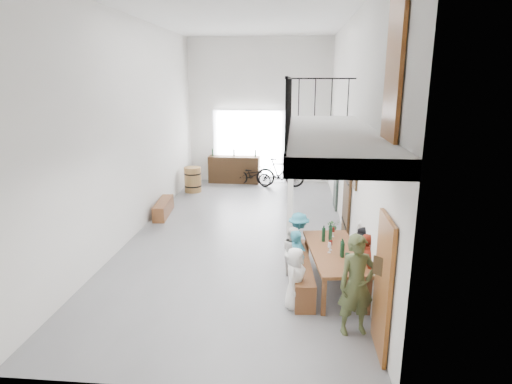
# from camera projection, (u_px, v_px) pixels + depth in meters

# --- Properties ---
(floor) EXTENTS (12.00, 12.00, 0.00)m
(floor) POSITION_uv_depth(u_px,v_px,m) (241.00, 232.00, 11.43)
(floor) COLOR slate
(floor) RESTS_ON ground
(room_walls) EXTENTS (12.00, 12.00, 12.00)m
(room_walls) POSITION_uv_depth(u_px,v_px,m) (240.00, 96.00, 10.52)
(room_walls) COLOR white
(room_walls) RESTS_ON ground
(gateway_portal) EXTENTS (2.80, 0.08, 2.80)m
(gateway_portal) POSITION_uv_depth(u_px,v_px,m) (249.00, 146.00, 16.82)
(gateway_portal) COLOR white
(gateway_portal) RESTS_ON ground
(right_wall_decor) EXTENTS (0.07, 8.28, 5.07)m
(right_wall_decor) POSITION_uv_depth(u_px,v_px,m) (357.00, 189.00, 8.95)
(right_wall_decor) COLOR brown
(right_wall_decor) RESTS_ON ground
(balcony) EXTENTS (1.52, 5.62, 4.00)m
(balcony) POSITION_uv_depth(u_px,v_px,m) (329.00, 138.00, 7.49)
(balcony) COLOR white
(balcony) RESTS_ON ground
(tasting_table) EXTENTS (1.20, 2.36, 0.79)m
(tasting_table) POSITION_uv_depth(u_px,v_px,m) (335.00, 255.00, 8.19)
(tasting_table) COLOR brown
(tasting_table) RESTS_ON ground
(bench_inner) EXTENTS (0.53, 2.29, 0.52)m
(bench_inner) POSITION_uv_depth(u_px,v_px,m) (300.00, 273.00, 8.45)
(bench_inner) COLOR brown
(bench_inner) RESTS_ON ground
(bench_wall) EXTENTS (0.61, 1.83, 0.42)m
(bench_wall) POSITION_uv_depth(u_px,v_px,m) (353.00, 277.00, 8.37)
(bench_wall) COLOR brown
(bench_wall) RESTS_ON ground
(tableware) EXTENTS (0.42, 1.50, 0.35)m
(tableware) POSITION_uv_depth(u_px,v_px,m) (334.00, 240.00, 8.27)
(tableware) COLOR black
(tableware) RESTS_ON tasting_table
(side_bench) EXTENTS (0.50, 1.60, 0.44)m
(side_bench) POSITION_uv_depth(u_px,v_px,m) (163.00, 208.00, 12.82)
(side_bench) COLOR brown
(side_bench) RESTS_ON ground
(oak_barrel) EXTENTS (0.62, 0.62, 0.90)m
(oak_barrel) POSITION_uv_depth(u_px,v_px,m) (193.00, 180.00, 15.44)
(oak_barrel) COLOR olive
(oak_barrel) RESTS_ON ground
(serving_counter) EXTENTS (2.00, 0.60, 1.05)m
(serving_counter) POSITION_uv_depth(u_px,v_px,m) (234.00, 169.00, 16.82)
(serving_counter) COLOR #3E2A16
(serving_counter) RESTS_ON ground
(counter_bottles) EXTENTS (1.74, 0.13, 0.28)m
(counter_bottles) POSITION_uv_depth(u_px,v_px,m) (234.00, 153.00, 16.64)
(counter_bottles) COLOR black
(counter_bottles) RESTS_ON serving_counter
(guest_left_a) EXTENTS (0.51, 0.63, 1.13)m
(guest_left_a) POSITION_uv_depth(u_px,v_px,m) (295.00, 278.00, 7.54)
(guest_left_a) COLOR white
(guest_left_a) RESTS_ON ground
(guest_left_b) EXTENTS (0.38, 0.50, 1.23)m
(guest_left_b) POSITION_uv_depth(u_px,v_px,m) (297.00, 261.00, 8.13)
(guest_left_b) COLOR #277084
(guest_left_b) RESTS_ON ground
(guest_left_c) EXTENTS (0.58, 0.64, 1.07)m
(guest_left_c) POSITION_uv_depth(u_px,v_px,m) (293.00, 252.00, 8.78)
(guest_left_c) COLOR white
(guest_left_c) RESTS_ON ground
(guest_left_d) EXTENTS (0.69, 0.90, 1.24)m
(guest_left_d) POSITION_uv_depth(u_px,v_px,m) (299.00, 241.00, 9.14)
(guest_left_d) COLOR #277084
(guest_left_d) RESTS_ON ground
(guest_right_a) EXTENTS (0.36, 0.79, 1.32)m
(guest_right_a) POSITION_uv_depth(u_px,v_px,m) (365.00, 268.00, 7.70)
(guest_right_a) COLOR #AB331D
(guest_right_a) RESTS_ON ground
(guest_right_b) EXTENTS (0.76, 1.22, 1.25)m
(guest_right_b) POSITION_uv_depth(u_px,v_px,m) (363.00, 258.00, 8.26)
(guest_right_b) COLOR black
(guest_right_b) RESTS_ON ground
(guest_right_c) EXTENTS (0.53, 0.68, 1.22)m
(guest_right_c) POSITION_uv_depth(u_px,v_px,m) (364.00, 248.00, 8.75)
(guest_right_c) COLOR white
(guest_right_c) RESTS_ON ground
(host_standing) EXTENTS (0.69, 0.55, 1.66)m
(host_standing) POSITION_uv_depth(u_px,v_px,m) (357.00, 285.00, 6.71)
(host_standing) COLOR #49542F
(host_standing) RESTS_ON ground
(potted_plant) EXTENTS (0.38, 0.34, 0.38)m
(potted_plant) POSITION_uv_depth(u_px,v_px,m) (333.00, 226.00, 11.37)
(potted_plant) COLOR #194B1F
(potted_plant) RESTS_ON ground
(bicycle_near) EXTENTS (1.64, 1.13, 0.82)m
(bicycle_near) POSITION_uv_depth(u_px,v_px,m) (253.00, 175.00, 16.37)
(bicycle_near) COLOR black
(bicycle_near) RESTS_ON ground
(bicycle_far) EXTENTS (1.83, 0.55, 1.09)m
(bicycle_far) POSITION_uv_depth(u_px,v_px,m) (280.00, 173.00, 16.11)
(bicycle_far) COLOR black
(bicycle_far) RESTS_ON ground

